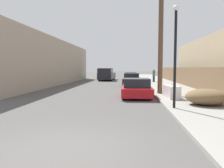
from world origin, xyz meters
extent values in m
plane|color=#4F4C49|center=(0.00, 0.00, 0.00)|extent=(220.00, 220.00, 0.00)
cube|color=gray|center=(5.30, 23.50, 0.06)|extent=(4.20, 63.00, 0.12)
cube|color=silver|center=(4.05, 8.52, 0.48)|extent=(0.79, 1.82, 0.72)
cube|color=white|center=(4.05, 8.52, 0.85)|extent=(0.76, 1.75, 0.03)
cube|color=#333335|center=(4.17, 9.08, 0.88)|extent=(0.05, 0.20, 0.02)
cube|color=gray|center=(4.02, 8.80, 0.87)|extent=(0.65, 0.13, 0.01)
cube|color=gray|center=(4.07, 8.25, 0.87)|extent=(0.65, 0.13, 0.01)
cube|color=red|center=(1.97, 9.67, 0.43)|extent=(1.91, 4.16, 0.55)
cube|color=black|center=(1.98, 9.30, 0.97)|extent=(1.63, 2.00, 0.55)
cube|color=#B21414|center=(1.98, 7.58, 0.52)|extent=(1.47, 0.04, 0.19)
cylinder|color=black|center=(1.14, 10.96, 0.34)|extent=(0.20, 0.68, 0.68)
cylinder|color=black|center=(2.79, 10.96, 0.34)|extent=(0.20, 0.68, 0.68)
cylinder|color=black|center=(1.15, 8.38, 0.34)|extent=(0.20, 0.68, 0.68)
cylinder|color=black|center=(2.80, 8.39, 0.34)|extent=(0.20, 0.68, 0.68)
cube|color=black|center=(1.78, 18.35, 0.49)|extent=(1.95, 4.73, 0.69)
cube|color=black|center=(1.77, 18.17, 1.11)|extent=(1.61, 2.67, 0.54)
cube|color=#B21414|center=(1.66, 16.02, 0.61)|extent=(1.34, 0.10, 0.24)
cylinder|color=black|center=(1.10, 19.83, 0.32)|extent=(0.23, 0.66, 0.65)
cylinder|color=black|center=(2.59, 19.76, 0.32)|extent=(0.23, 0.66, 0.65)
cylinder|color=black|center=(0.96, 16.95, 0.32)|extent=(0.23, 0.66, 0.65)
cylinder|color=black|center=(2.45, 16.88, 0.32)|extent=(0.23, 0.66, 0.65)
cube|color=silver|center=(1.77, 27.14, 0.46)|extent=(2.01, 4.38, 0.64)
cube|color=black|center=(1.75, 26.96, 1.04)|extent=(1.64, 2.49, 0.51)
cube|color=#B21414|center=(1.63, 24.99, 0.57)|extent=(1.35, 0.12, 0.23)
cylinder|color=black|center=(1.10, 28.51, 0.31)|extent=(0.24, 0.63, 0.62)
cylinder|color=black|center=(2.60, 28.41, 0.31)|extent=(0.24, 0.63, 0.62)
cylinder|color=black|center=(0.93, 25.86, 0.31)|extent=(0.24, 0.63, 0.62)
cylinder|color=black|center=(2.43, 25.76, 0.31)|extent=(0.24, 0.63, 0.62)
cube|color=#232328|center=(-1.96, 28.77, 0.67)|extent=(2.32, 5.89, 0.92)
cube|color=#232328|center=(-2.04, 27.18, 1.49)|extent=(2.05, 2.70, 0.73)
cube|color=black|center=(-2.04, 27.18, 1.51)|extent=(2.09, 2.65, 0.40)
cylinder|color=black|center=(-1.19, 26.94, 0.42)|extent=(0.30, 0.84, 0.83)
cylinder|color=black|center=(-2.91, 27.02, 0.42)|extent=(0.30, 0.84, 0.83)
cylinder|color=black|center=(-1.02, 30.52, 0.42)|extent=(0.30, 0.84, 0.83)
cylinder|color=black|center=(-2.74, 30.61, 0.42)|extent=(0.30, 0.84, 0.83)
cylinder|color=brown|center=(3.66, 10.78, 4.66)|extent=(0.34, 0.34, 9.07)
cylinder|color=black|center=(3.53, 5.09, 2.27)|extent=(0.12, 0.12, 4.30)
sphere|color=white|center=(3.53, 5.09, 4.55)|extent=(0.26, 0.26, 0.26)
ellipsoid|color=brown|center=(5.28, 6.07, 0.51)|extent=(2.05, 1.81, 0.78)
cube|color=brown|center=(7.25, 17.38, 1.05)|extent=(0.08, 35.44, 1.85)
cube|color=tan|center=(-9.73, 20.54, 2.55)|extent=(7.00, 26.37, 5.10)
cylinder|color=#282D42|center=(4.60, 23.25, 0.52)|extent=(0.28, 0.28, 0.80)
cylinder|color=#337F4C|center=(4.60, 23.25, 1.24)|extent=(0.34, 0.34, 0.64)
sphere|color=tan|center=(4.60, 23.25, 1.68)|extent=(0.24, 0.24, 0.24)
camera|label=1|loc=(1.50, -4.87, 1.94)|focal=35.00mm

